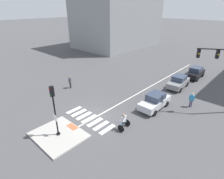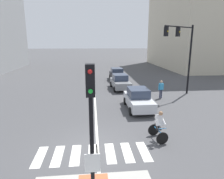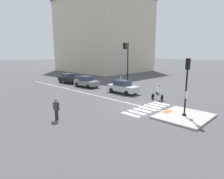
{
  "view_description": "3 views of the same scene",
  "coord_description": "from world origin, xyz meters",
  "px_view_note": "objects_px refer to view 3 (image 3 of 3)",
  "views": [
    {
      "loc": [
        11.66,
        -9.93,
        10.04
      ],
      "look_at": [
        -1.14,
        4.01,
        1.26
      ],
      "focal_mm": 29.05,
      "sensor_mm": 36.0,
      "label": 1
    },
    {
      "loc": [
        0.06,
        -8.99,
        5.14
      ],
      "look_at": [
        1.48,
        5.43,
        1.67
      ],
      "focal_mm": 32.08,
      "sensor_mm": 36.0,
      "label": 2
    },
    {
      "loc": [
        -14.13,
        -9.86,
        4.94
      ],
      "look_at": [
        -1.45,
        2.64,
        1.55
      ],
      "focal_mm": 30.21,
      "sensor_mm": 36.0,
      "label": 3
    }
  ],
  "objects_px": {
    "traffic_light_mast": "(127,56)",
    "car_grey_eastbound_far": "(86,82)",
    "car_silver_eastbound_mid": "(123,87)",
    "pedestrian_at_curb_left": "(56,108)",
    "car_black_eastbound_distant": "(69,78)",
    "cyclist": "(158,92)",
    "pedestrian_waiting_far_side": "(121,81)",
    "signal_pole": "(187,82)"
  },
  "relations": [
    {
      "from": "traffic_light_mast",
      "to": "car_grey_eastbound_far",
      "type": "xyz_separation_m",
      "value": [
        -5.45,
        3.27,
        -3.78
      ]
    },
    {
      "from": "traffic_light_mast",
      "to": "car_silver_eastbound_mid",
      "type": "bearing_deg",
      "value": -143.8
    },
    {
      "from": "pedestrian_at_curb_left",
      "to": "car_grey_eastbound_far",
      "type": "bearing_deg",
      "value": 43.41
    },
    {
      "from": "traffic_light_mast",
      "to": "car_black_eastbound_distant",
      "type": "relative_size",
      "value": 1.62
    },
    {
      "from": "car_grey_eastbound_far",
      "to": "car_silver_eastbound_mid",
      "type": "height_order",
      "value": "same"
    },
    {
      "from": "car_grey_eastbound_far",
      "to": "car_black_eastbound_distant",
      "type": "distance_m",
      "value": 5.27
    },
    {
      "from": "car_grey_eastbound_far",
      "to": "cyclist",
      "type": "relative_size",
      "value": 2.49
    },
    {
      "from": "car_silver_eastbound_mid",
      "to": "pedestrian_waiting_far_side",
      "type": "xyz_separation_m",
      "value": [
        2.79,
        2.85,
        0.17
      ]
    },
    {
      "from": "car_black_eastbound_distant",
      "to": "pedestrian_waiting_far_side",
      "type": "relative_size",
      "value": 2.48
    },
    {
      "from": "cyclist",
      "to": "car_grey_eastbound_far",
      "type": "bearing_deg",
      "value": 91.86
    },
    {
      "from": "cyclist",
      "to": "pedestrian_waiting_far_side",
      "type": "bearing_deg",
      "value": 70.25
    },
    {
      "from": "signal_pole",
      "to": "pedestrian_waiting_far_side",
      "type": "height_order",
      "value": "signal_pole"
    },
    {
      "from": "car_grey_eastbound_far",
      "to": "pedestrian_at_curb_left",
      "type": "height_order",
      "value": "pedestrian_at_curb_left"
    },
    {
      "from": "signal_pole",
      "to": "pedestrian_at_curb_left",
      "type": "relative_size",
      "value": 2.66
    },
    {
      "from": "car_black_eastbound_distant",
      "to": "pedestrian_waiting_far_side",
      "type": "distance_m",
      "value": 9.78
    },
    {
      "from": "car_grey_eastbound_far",
      "to": "pedestrian_at_curb_left",
      "type": "distance_m",
      "value": 14.44
    },
    {
      "from": "car_grey_eastbound_far",
      "to": "traffic_light_mast",
      "type": "bearing_deg",
      "value": -30.96
    },
    {
      "from": "pedestrian_waiting_far_side",
      "to": "traffic_light_mast",
      "type": "bearing_deg",
      "value": 19.87
    },
    {
      "from": "signal_pole",
      "to": "pedestrian_waiting_far_side",
      "type": "relative_size",
      "value": 2.66
    },
    {
      "from": "car_silver_eastbound_mid",
      "to": "cyclist",
      "type": "bearing_deg",
      "value": -90.84
    },
    {
      "from": "cyclist",
      "to": "car_black_eastbound_distant",
      "type": "bearing_deg",
      "value": 90.33
    },
    {
      "from": "car_grey_eastbound_far",
      "to": "car_silver_eastbound_mid",
      "type": "distance_m",
      "value": 6.93
    },
    {
      "from": "signal_pole",
      "to": "car_black_eastbound_distant",
      "type": "xyz_separation_m",
      "value": [
        3.38,
        21.76,
        -2.02
      ]
    },
    {
      "from": "car_black_eastbound_distant",
      "to": "pedestrian_at_curb_left",
      "type": "relative_size",
      "value": 2.48
    },
    {
      "from": "car_silver_eastbound_mid",
      "to": "signal_pole",
      "type": "bearing_deg",
      "value": -110.34
    },
    {
      "from": "traffic_light_mast",
      "to": "car_black_eastbound_distant",
      "type": "height_order",
      "value": "traffic_light_mast"
    },
    {
      "from": "signal_pole",
      "to": "car_black_eastbound_distant",
      "type": "distance_m",
      "value": 22.11
    },
    {
      "from": "car_silver_eastbound_mid",
      "to": "pedestrian_at_curb_left",
      "type": "height_order",
      "value": "pedestrian_at_curb_left"
    },
    {
      "from": "signal_pole",
      "to": "traffic_light_mast",
      "type": "relative_size",
      "value": 0.67
    },
    {
      "from": "cyclist",
      "to": "pedestrian_at_curb_left",
      "type": "height_order",
      "value": "cyclist"
    },
    {
      "from": "traffic_light_mast",
      "to": "car_black_eastbound_distant",
      "type": "distance_m",
      "value": 10.66
    },
    {
      "from": "traffic_light_mast",
      "to": "signal_pole",
      "type": "bearing_deg",
      "value": -122.82
    },
    {
      "from": "car_silver_eastbound_mid",
      "to": "traffic_light_mast",
      "type": "bearing_deg",
      "value": 36.2
    },
    {
      "from": "cyclist",
      "to": "pedestrian_waiting_far_side",
      "type": "distance_m",
      "value": 8.47
    },
    {
      "from": "car_grey_eastbound_far",
      "to": "car_black_eastbound_distant",
      "type": "height_order",
      "value": "same"
    },
    {
      "from": "car_black_eastbound_distant",
      "to": "car_silver_eastbound_mid",
      "type": "relative_size",
      "value": 1.01
    },
    {
      "from": "signal_pole",
      "to": "pedestrian_at_curb_left",
      "type": "distance_m",
      "value": 10.07
    },
    {
      "from": "car_grey_eastbound_far",
      "to": "pedestrian_waiting_far_side",
      "type": "height_order",
      "value": "pedestrian_waiting_far_side"
    },
    {
      "from": "car_silver_eastbound_mid",
      "to": "pedestrian_waiting_far_side",
      "type": "bearing_deg",
      "value": 45.66
    },
    {
      "from": "signal_pole",
      "to": "pedestrian_at_curb_left",
      "type": "bearing_deg",
      "value": 138.41
    },
    {
      "from": "cyclist",
      "to": "traffic_light_mast",
      "type": "bearing_deg",
      "value": 60.03
    },
    {
      "from": "cyclist",
      "to": "pedestrian_waiting_far_side",
      "type": "relative_size",
      "value": 1.01
    }
  ]
}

